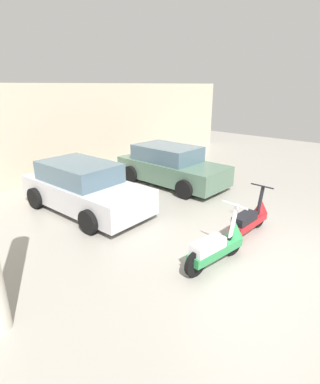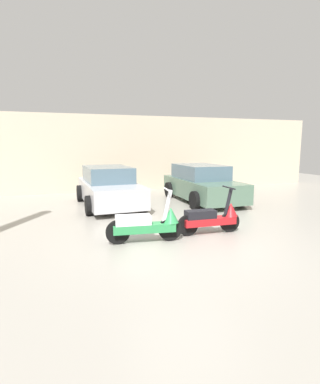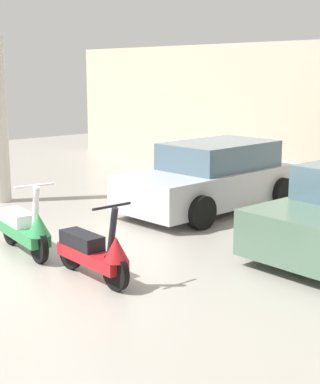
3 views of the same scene
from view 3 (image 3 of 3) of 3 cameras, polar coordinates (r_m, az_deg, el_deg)
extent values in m
plane|color=#9E998E|center=(8.06, -12.73, -7.71)|extent=(28.00, 28.00, 0.00)
cylinder|color=black|center=(8.39, -11.68, -5.12)|extent=(0.50, 0.14, 0.49)
cylinder|color=black|center=(9.37, -14.32, -3.45)|extent=(0.50, 0.14, 0.49)
cube|color=#2D8C4C|center=(8.86, -13.09, -3.86)|extent=(1.31, 0.44, 0.17)
cube|color=white|center=(9.02, -13.70, -2.41)|extent=(0.75, 0.37, 0.19)
cylinder|color=white|center=(8.31, -11.98, -1.75)|extent=(0.24, 0.11, 0.70)
cylinder|color=white|center=(8.24, -12.08, 0.61)|extent=(0.10, 0.57, 0.03)
cone|color=#2D8C4C|center=(8.29, -11.71, -3.11)|extent=(0.36, 0.36, 0.32)
cylinder|color=black|center=(7.24, -4.34, -7.72)|extent=(0.48, 0.09, 0.47)
cylinder|color=black|center=(8.08, -8.71, -5.74)|extent=(0.48, 0.09, 0.47)
cube|color=#B2191E|center=(7.63, -6.66, -6.27)|extent=(1.24, 0.31, 0.16)
cube|color=black|center=(7.76, -7.59, -4.63)|extent=(0.70, 0.29, 0.19)
cylinder|color=black|center=(7.14, -4.66, -4.01)|extent=(0.22, 0.08, 0.67)
cylinder|color=black|center=(7.06, -4.70, -1.39)|extent=(0.04, 0.55, 0.03)
cone|color=#B2191E|center=(7.13, -4.29, -5.52)|extent=(0.32, 0.32, 0.31)
cube|color=#B7B7BC|center=(11.30, 4.95, 0.65)|extent=(1.78, 3.89, 0.64)
cube|color=slate|center=(11.37, 5.76, 3.61)|extent=(1.50, 2.20, 0.50)
cylinder|color=black|center=(9.94, 4.01, -1.98)|extent=(0.23, 0.59, 0.58)
cylinder|color=black|center=(11.08, -2.32, -0.52)|extent=(0.23, 0.59, 0.58)
cylinder|color=black|center=(11.76, 11.77, -0.04)|extent=(0.23, 0.59, 0.58)
cylinder|color=black|center=(12.74, 5.66, 1.06)|extent=(0.23, 0.59, 0.58)
cylinder|color=black|center=(8.70, 10.15, -4.13)|extent=(0.20, 0.59, 0.58)
camera|label=1|loc=(11.99, -35.36, 12.47)|focal=28.00mm
camera|label=2|loc=(9.35, -52.57, 3.22)|focal=28.00mm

